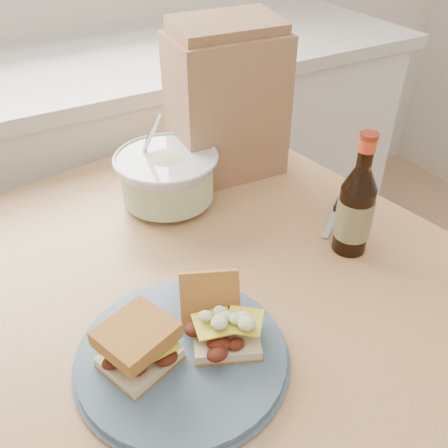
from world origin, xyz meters
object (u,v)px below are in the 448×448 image
dining_table (192,317)px  plate (182,356)px  coleslaw_bowl (167,180)px  paper_bag (227,107)px  beer_bottle (355,209)px

dining_table → plate: size_ratio=3.53×
coleslaw_bowl → dining_table: bearing=-105.7°
paper_bag → coleslaw_bowl: bearing=-157.2°
coleslaw_bowl → paper_bag: size_ratio=0.69×
dining_table → coleslaw_bowl: coleslaw_bowl is taller
dining_table → plate: bearing=-128.7°
plate → beer_bottle: (0.40, 0.08, 0.08)m
dining_table → beer_bottle: (0.30, -0.09, 0.21)m
plate → paper_bag: bearing=53.3°
beer_bottle → paper_bag: 0.39m
dining_table → coleslaw_bowl: 0.30m
plate → beer_bottle: beer_bottle is taller
paper_bag → beer_bottle: bearing=-77.7°
dining_table → beer_bottle: bearing=-25.5°
dining_table → beer_bottle: beer_bottle is taller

